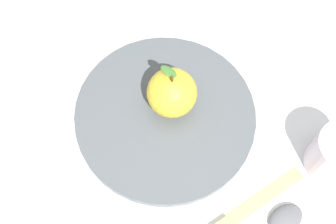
{
  "coord_description": "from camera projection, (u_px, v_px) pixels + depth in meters",
  "views": [
    {
      "loc": [
        -0.23,
        0.11,
        0.61
      ],
      "look_at": [
        0.01,
        -0.0,
        0.02
      ],
      "focal_mm": 50.02,
      "sensor_mm": 36.0,
      "label": 1
    }
  ],
  "objects": [
    {
      "name": "knife",
      "position": [
        228.0,
        222.0,
        0.6
      ],
      "size": [
        0.04,
        0.2,
        0.01
      ],
      "color": "#D8B766",
      "rests_on": "ground_plane"
    },
    {
      "name": "dinner_plate",
      "position": [
        168.0,
        115.0,
        0.66
      ],
      "size": [
        0.25,
        0.25,
        0.02
      ],
      "color": "#4C5156",
      "rests_on": "ground_plane"
    },
    {
      "name": "ground_plane",
      "position": [
        169.0,
        126.0,
        0.66
      ],
      "size": [
        2.4,
        2.4,
        0.0
      ],
      "primitive_type": "plane",
      "color": "silver"
    },
    {
      "name": "apple",
      "position": [
        172.0,
        93.0,
        0.63
      ],
      "size": [
        0.07,
        0.07,
        0.08
      ],
      "color": "gold",
      "rests_on": "dinner_plate"
    }
  ]
}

